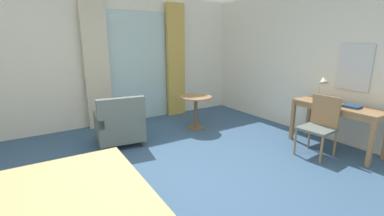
{
  "coord_description": "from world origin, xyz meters",
  "views": [
    {
      "loc": [
        -1.73,
        -2.86,
        1.85
      ],
      "look_at": [
        0.27,
        0.23,
        0.9
      ],
      "focal_mm": 25.14,
      "sensor_mm": 36.0,
      "label": 1
    }
  ],
  "objects_px": {
    "desk_chair": "(320,123)",
    "desk_lamp": "(322,83)",
    "armchair_by_window": "(120,126)",
    "closed_book": "(352,106)",
    "round_cafe_table": "(196,105)",
    "writing_desk": "(338,110)"
  },
  "relations": [
    {
      "from": "desk_chair",
      "to": "desk_lamp",
      "type": "height_order",
      "value": "desk_lamp"
    },
    {
      "from": "armchair_by_window",
      "to": "desk_chair",
      "type": "bearing_deg",
      "value": -40.08
    },
    {
      "from": "desk_lamp",
      "to": "armchair_by_window",
      "type": "relative_size",
      "value": 0.54
    },
    {
      "from": "closed_book",
      "to": "armchair_by_window",
      "type": "bearing_deg",
      "value": 138.31
    },
    {
      "from": "closed_book",
      "to": "round_cafe_table",
      "type": "relative_size",
      "value": 0.37
    },
    {
      "from": "writing_desk",
      "to": "desk_lamp",
      "type": "relative_size",
      "value": 2.96
    },
    {
      "from": "desk_lamp",
      "to": "round_cafe_table",
      "type": "distance_m",
      "value": 2.41
    },
    {
      "from": "desk_chair",
      "to": "round_cafe_table",
      "type": "bearing_deg",
      "value": 113.44
    },
    {
      "from": "closed_book",
      "to": "round_cafe_table",
      "type": "bearing_deg",
      "value": 116.72
    },
    {
      "from": "writing_desk",
      "to": "armchair_by_window",
      "type": "distance_m",
      "value": 3.76
    },
    {
      "from": "desk_chair",
      "to": "closed_book",
      "type": "height_order",
      "value": "desk_chair"
    },
    {
      "from": "writing_desk",
      "to": "closed_book",
      "type": "xyz_separation_m",
      "value": [
        -0.01,
        -0.22,
        0.12
      ]
    },
    {
      "from": "desk_chair",
      "to": "round_cafe_table",
      "type": "distance_m",
      "value": 2.39
    },
    {
      "from": "writing_desk",
      "to": "round_cafe_table",
      "type": "xyz_separation_m",
      "value": [
        -1.4,
        2.2,
        -0.17
      ]
    },
    {
      "from": "desk_lamp",
      "to": "round_cafe_table",
      "type": "relative_size",
      "value": 0.7
    },
    {
      "from": "writing_desk",
      "to": "desk_chair",
      "type": "height_order",
      "value": "desk_chair"
    },
    {
      "from": "writing_desk",
      "to": "armchair_by_window",
      "type": "relative_size",
      "value": 1.59
    },
    {
      "from": "writing_desk",
      "to": "round_cafe_table",
      "type": "relative_size",
      "value": 2.08
    },
    {
      "from": "desk_lamp",
      "to": "desk_chair",
      "type": "bearing_deg",
      "value": -144.91
    },
    {
      "from": "closed_book",
      "to": "armchair_by_window",
      "type": "distance_m",
      "value": 3.9
    },
    {
      "from": "writing_desk",
      "to": "round_cafe_table",
      "type": "height_order",
      "value": "writing_desk"
    },
    {
      "from": "desk_lamp",
      "to": "closed_book",
      "type": "distance_m",
      "value": 0.61
    }
  ]
}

